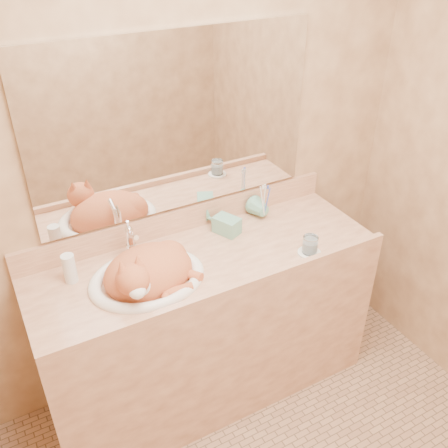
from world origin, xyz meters
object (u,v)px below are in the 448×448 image
soap_dispenser (237,220)px  water_glass (310,245)px  sink_basin (146,266)px  cat (147,271)px  toothbrush_cup (264,212)px  vanity_counter (208,326)px

soap_dispenser → water_glass: 0.36m
sink_basin → water_glass: bearing=-5.3°
cat → toothbrush_cup: (0.69, 0.18, -0.02)m
vanity_counter → sink_basin: (-0.29, -0.02, 0.50)m
vanity_counter → soap_dispenser: (0.21, 0.08, 0.52)m
sink_basin → soap_dispenser: size_ratio=2.64×
toothbrush_cup → water_glass: size_ratio=1.23×
sink_basin → toothbrush_cup: sink_basin is taller
soap_dispenser → toothbrush_cup: soap_dispenser is taller
soap_dispenser → water_glass: size_ratio=2.28×
sink_basin → toothbrush_cup: bearing=22.1°
vanity_counter → toothbrush_cup: size_ratio=15.94×
cat → toothbrush_cup: 0.72m
sink_basin → toothbrush_cup: size_ratio=4.88×
vanity_counter → toothbrush_cup: toothbrush_cup is taller
sink_basin → soap_dispenser: soap_dispenser is taller
cat → water_glass: cat is taller
sink_basin → cat: cat is taller
vanity_counter → soap_dispenser: size_ratio=8.62×
vanity_counter → sink_basin: size_ratio=3.27×
soap_dispenser → vanity_counter: bearing=177.0°
cat → soap_dispenser: soap_dispenser is taller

